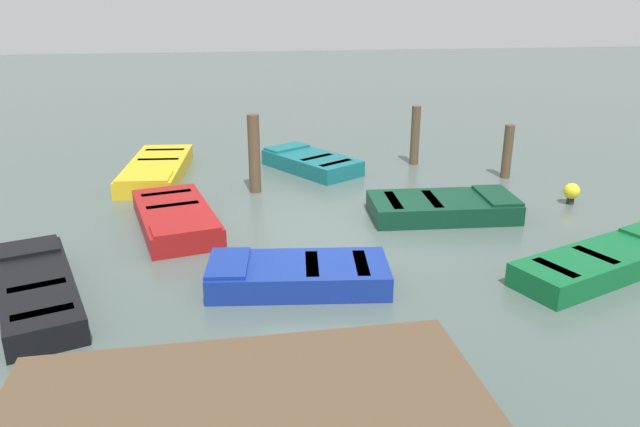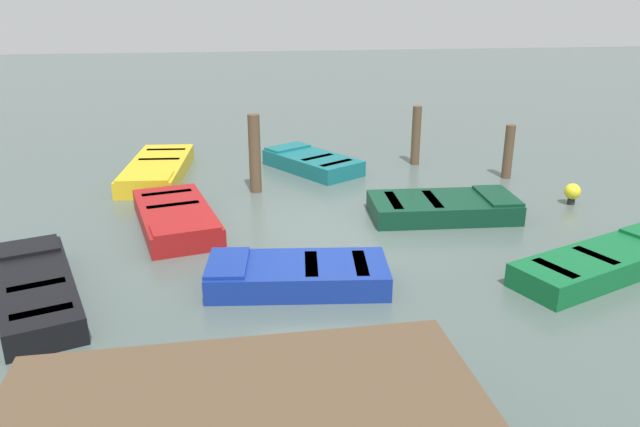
{
  "view_description": "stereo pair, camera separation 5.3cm",
  "coord_description": "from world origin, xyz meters",
  "px_view_note": "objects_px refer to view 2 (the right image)",
  "views": [
    {
      "loc": [
        1.68,
        11.27,
        4.47
      ],
      "look_at": [
        0.0,
        0.0,
        0.35
      ],
      "focal_mm": 34.32,
      "sensor_mm": 36.0,
      "label": 1
    },
    {
      "loc": [
        1.63,
        11.28,
        4.47
      ],
      "look_at": [
        0.0,
        0.0,
        0.35
      ],
      "focal_mm": 34.32,
      "sensor_mm": 36.0,
      "label": 2
    }
  ],
  "objects_px": {
    "rowboat_black": "(37,288)",
    "mooring_piling_mid_left": "(255,154)",
    "rowboat_dark_green": "(444,207)",
    "rowboat_teal": "(312,162)",
    "dock_segment": "(242,401)",
    "marker_buoy": "(572,192)",
    "rowboat_green": "(606,261)",
    "mooring_piling_far_right": "(416,136)",
    "mooring_piling_mid_right": "(508,152)",
    "rowboat_blue": "(296,274)",
    "rowboat_red": "(176,217)",
    "rowboat_yellow": "(157,169)"
  },
  "relations": [
    {
      "from": "dock_segment",
      "to": "mooring_piling_mid_right",
      "type": "xyz_separation_m",
      "value": [
        -6.93,
        -9.35,
        -0.15
      ]
    },
    {
      "from": "rowboat_yellow",
      "to": "rowboat_teal",
      "type": "height_order",
      "value": "same"
    },
    {
      "from": "rowboat_green",
      "to": "mooring_piling_mid_left",
      "type": "xyz_separation_m",
      "value": [
        5.63,
        -5.38,
        0.71
      ]
    },
    {
      "from": "dock_segment",
      "to": "marker_buoy",
      "type": "height_order",
      "value": "dock_segment"
    },
    {
      "from": "rowboat_red",
      "to": "marker_buoy",
      "type": "distance_m",
      "value": 8.67
    },
    {
      "from": "rowboat_blue",
      "to": "rowboat_red",
      "type": "xyz_separation_m",
      "value": [
        2.13,
        -2.99,
        -0.0
      ]
    },
    {
      "from": "rowboat_black",
      "to": "mooring_piling_mid_right",
      "type": "relative_size",
      "value": 2.52
    },
    {
      "from": "rowboat_yellow",
      "to": "rowboat_red",
      "type": "height_order",
      "value": "same"
    },
    {
      "from": "rowboat_green",
      "to": "rowboat_red",
      "type": "distance_m",
      "value": 8.02
    },
    {
      "from": "mooring_piling_mid_right",
      "to": "rowboat_dark_green",
      "type": "bearing_deg",
      "value": 45.0
    },
    {
      "from": "dock_segment",
      "to": "rowboat_green",
      "type": "relative_size",
      "value": 1.24
    },
    {
      "from": "rowboat_blue",
      "to": "marker_buoy",
      "type": "height_order",
      "value": "marker_buoy"
    },
    {
      "from": "dock_segment",
      "to": "mooring_piling_mid_left",
      "type": "bearing_deg",
      "value": -94.67
    },
    {
      "from": "rowboat_green",
      "to": "marker_buoy",
      "type": "distance_m",
      "value": 3.69
    },
    {
      "from": "rowboat_dark_green",
      "to": "marker_buoy",
      "type": "height_order",
      "value": "marker_buoy"
    },
    {
      "from": "rowboat_blue",
      "to": "mooring_piling_mid_left",
      "type": "height_order",
      "value": "mooring_piling_mid_left"
    },
    {
      "from": "rowboat_black",
      "to": "rowboat_blue",
      "type": "bearing_deg",
      "value": -110.35
    },
    {
      "from": "rowboat_teal",
      "to": "rowboat_green",
      "type": "bearing_deg",
      "value": 177.28
    },
    {
      "from": "rowboat_dark_green",
      "to": "marker_buoy",
      "type": "xyz_separation_m",
      "value": [
        -3.11,
        -0.36,
        0.07
      ]
    },
    {
      "from": "rowboat_yellow",
      "to": "rowboat_teal",
      "type": "relative_size",
      "value": 1.29
    },
    {
      "from": "rowboat_yellow",
      "to": "rowboat_dark_green",
      "type": "bearing_deg",
      "value": 63.14
    },
    {
      "from": "rowboat_black",
      "to": "mooring_piling_mid_left",
      "type": "xyz_separation_m",
      "value": [
        -3.57,
        -5.06,
        0.71
      ]
    },
    {
      "from": "rowboat_black",
      "to": "rowboat_blue",
      "type": "height_order",
      "value": "same"
    },
    {
      "from": "rowboat_dark_green",
      "to": "mooring_piling_mid_right",
      "type": "height_order",
      "value": "mooring_piling_mid_right"
    },
    {
      "from": "rowboat_yellow",
      "to": "rowboat_blue",
      "type": "distance_m",
      "value": 7.29
    },
    {
      "from": "rowboat_black",
      "to": "dock_segment",
      "type": "bearing_deg",
      "value": -162.45
    },
    {
      "from": "rowboat_yellow",
      "to": "mooring_piling_mid_left",
      "type": "xyz_separation_m",
      "value": [
        -2.45,
        1.58,
        0.71
      ]
    },
    {
      "from": "rowboat_black",
      "to": "mooring_piling_mid_left",
      "type": "bearing_deg",
      "value": -54.61
    },
    {
      "from": "rowboat_black",
      "to": "rowboat_green",
      "type": "distance_m",
      "value": 9.2
    },
    {
      "from": "mooring_piling_far_right",
      "to": "rowboat_teal",
      "type": "bearing_deg",
      "value": 3.49
    },
    {
      "from": "rowboat_green",
      "to": "mooring_piling_mid_left",
      "type": "height_order",
      "value": "mooring_piling_mid_left"
    },
    {
      "from": "mooring_piling_far_right",
      "to": "marker_buoy",
      "type": "relative_size",
      "value": 3.36
    },
    {
      "from": "mooring_piling_mid_left",
      "to": "rowboat_yellow",
      "type": "bearing_deg",
      "value": -32.79
    },
    {
      "from": "rowboat_green",
      "to": "mooring_piling_mid_left",
      "type": "bearing_deg",
      "value": 114.06
    },
    {
      "from": "mooring_piling_mid_right",
      "to": "marker_buoy",
      "type": "bearing_deg",
      "value": 104.27
    },
    {
      "from": "mooring_piling_far_right",
      "to": "marker_buoy",
      "type": "xyz_separation_m",
      "value": [
        -2.5,
        3.81,
        -0.52
      ]
    },
    {
      "from": "dock_segment",
      "to": "mooring_piling_mid_left",
      "type": "height_order",
      "value": "mooring_piling_mid_left"
    },
    {
      "from": "dock_segment",
      "to": "rowboat_red",
      "type": "distance_m",
      "value": 7.1
    },
    {
      "from": "rowboat_yellow",
      "to": "rowboat_teal",
      "type": "xyz_separation_m",
      "value": [
        -4.02,
        -0.11,
        0.0
      ]
    },
    {
      "from": "rowboat_dark_green",
      "to": "rowboat_red",
      "type": "xyz_separation_m",
      "value": [
        5.56,
        -0.17,
        -0.0
      ]
    },
    {
      "from": "rowboat_dark_green",
      "to": "mooring_piling_far_right",
      "type": "xyz_separation_m",
      "value": [
        -0.61,
        -4.17,
        0.59
      ]
    },
    {
      "from": "rowboat_dark_green",
      "to": "rowboat_teal",
      "type": "xyz_separation_m",
      "value": [
        2.29,
        -3.99,
        0.0
      ]
    },
    {
      "from": "rowboat_green",
      "to": "mooring_piling_far_right",
      "type": "height_order",
      "value": "mooring_piling_far_right"
    },
    {
      "from": "rowboat_teal",
      "to": "mooring_piling_far_right",
      "type": "height_order",
      "value": "mooring_piling_far_right"
    },
    {
      "from": "dock_segment",
      "to": "rowboat_yellow",
      "type": "bearing_deg",
      "value": -81.16
    },
    {
      "from": "mooring_piling_mid_right",
      "to": "mooring_piling_mid_left",
      "type": "distance_m",
      "value": 6.41
    },
    {
      "from": "rowboat_green",
      "to": "marker_buoy",
      "type": "height_order",
      "value": "marker_buoy"
    },
    {
      "from": "rowboat_teal",
      "to": "mooring_piling_mid_right",
      "type": "xyz_separation_m",
      "value": [
        -4.84,
        1.44,
        0.47
      ]
    },
    {
      "from": "rowboat_green",
      "to": "rowboat_teal",
      "type": "distance_m",
      "value": 8.16
    },
    {
      "from": "mooring_piling_far_right",
      "to": "rowboat_black",
      "type": "bearing_deg",
      "value": 40.76
    }
  ]
}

